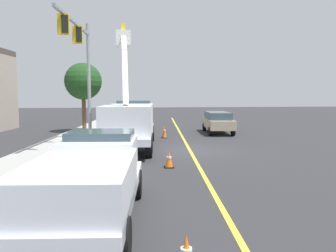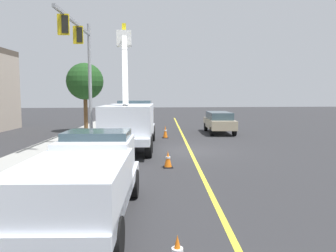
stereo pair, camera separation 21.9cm
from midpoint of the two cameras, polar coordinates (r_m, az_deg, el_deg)
The scene contains 10 objects.
ground at distance 17.55m, azimuth 4.36°, elevation -4.48°, with size 120.00×120.00×0.00m, color #2D2D30.
sidewalk_far_side at distance 18.38m, azimuth -19.08°, elevation -4.12°, with size 60.00×3.60×0.12m, color #9E9E99.
lane_centre_stripe at distance 17.55m, azimuth 4.36°, elevation -4.46°, with size 50.00×0.16×0.01m, color yellow.
utility_bucket_truck at distance 18.57m, azimuth -6.30°, elevation 1.11°, with size 8.39×3.23×7.42m.
service_pickup_truck at distance 7.90m, azimuth -13.74°, elevation -8.87°, with size 5.77×2.60×2.06m.
passing_minivan at distance 25.80m, azimuth 9.38°, elevation 0.88°, with size 4.95×2.33×1.69m.
traffic_cone_mid_front at distance 13.53m, azimuth 0.46°, elevation -6.01°, with size 0.40×0.40×0.70m.
traffic_cone_mid_rear at distance 22.66m, azimuth -0.21°, elevation -1.07°, with size 0.40×0.40×0.88m.
traffic_signal_mast at distance 20.05m, azimuth -14.81°, elevation 11.94°, with size 6.86×0.89×7.66m.
street_tree_right at distance 27.07m, azimuth -14.40°, elevation 7.68°, with size 2.99×2.99×5.65m.
Camera 2 is at (-17.00, 3.04, 3.08)m, focal length 34.08 mm.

